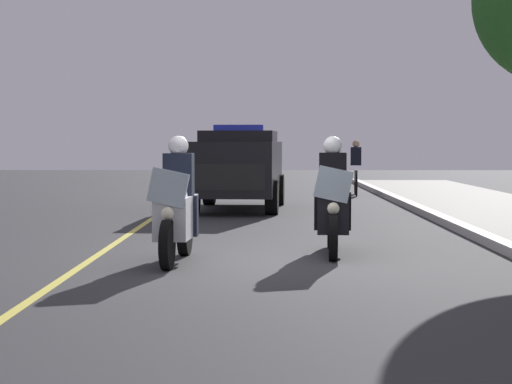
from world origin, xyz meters
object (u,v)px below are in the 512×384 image
police_motorcycle_lead_left (177,211)px  police_suv (238,165)px  police_motorcycle_lead_right (333,206)px  cyclist_background (356,168)px

police_motorcycle_lead_left → police_suv: 9.66m
police_motorcycle_lead_right → cyclist_background: size_ratio=1.22×
police_motorcycle_lead_left → cyclist_background: (-15.38, 3.96, 0.14)m
police_motorcycle_lead_left → police_motorcycle_lead_right: size_ratio=1.00×
police_motorcycle_lead_right → police_suv: size_ratio=0.43×
police_motorcycle_lead_right → police_motorcycle_lead_left: bearing=-67.4°
police_motorcycle_lead_right → police_suv: 8.89m
police_motorcycle_lead_right → cyclist_background: bearing=173.0°
police_motorcycle_lead_right → cyclist_background: police_motorcycle_lead_right is taller
police_motorcycle_lead_left → police_motorcycle_lead_right: 2.37m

